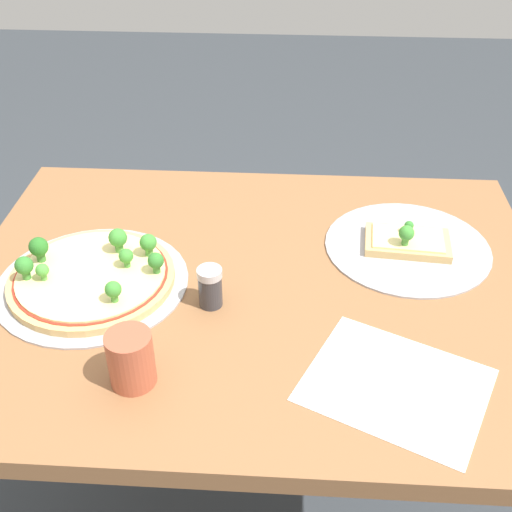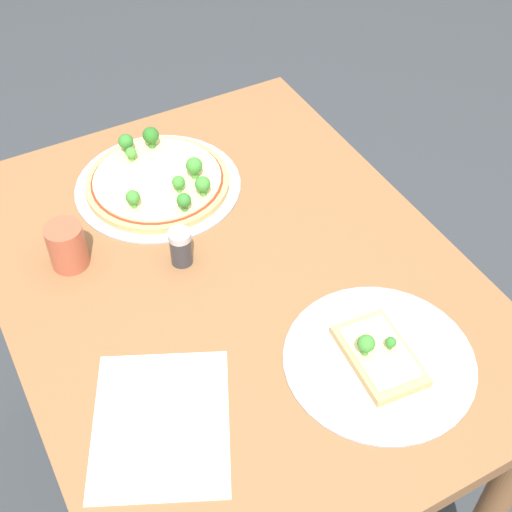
# 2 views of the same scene
# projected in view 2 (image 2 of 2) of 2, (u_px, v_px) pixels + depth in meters

# --- Properties ---
(ground_plane) EXTENTS (8.00, 8.00, 0.00)m
(ground_plane) POSITION_uv_depth(u_px,v_px,m) (239.00, 471.00, 1.86)
(ground_plane) COLOR #33383D
(dining_table) EXTENTS (1.06, 0.81, 0.77)m
(dining_table) POSITION_uv_depth(u_px,v_px,m) (233.00, 313.00, 1.39)
(dining_table) COLOR brown
(dining_table) RESTS_ON ground_plane
(pizza_tray_whole) EXTENTS (0.34, 0.34, 0.07)m
(pizza_tray_whole) POSITION_uv_depth(u_px,v_px,m) (158.00, 181.00, 1.46)
(pizza_tray_whole) COLOR #A3A3A8
(pizza_tray_whole) RESTS_ON dining_table
(pizza_tray_slice) EXTENTS (0.32, 0.32, 0.06)m
(pizza_tray_slice) POSITION_uv_depth(u_px,v_px,m) (379.00, 357.00, 1.16)
(pizza_tray_slice) COLOR #A3A3A8
(pizza_tray_slice) RESTS_ON dining_table
(drinking_cup) EXTENTS (0.07, 0.07, 0.09)m
(drinking_cup) POSITION_uv_depth(u_px,v_px,m) (67.00, 246.00, 1.29)
(drinking_cup) COLOR #AD5138
(drinking_cup) RESTS_ON dining_table
(condiment_shaker) EXTENTS (0.04, 0.04, 0.07)m
(condiment_shaker) POSITION_uv_depth(u_px,v_px,m) (181.00, 247.00, 1.30)
(condiment_shaker) COLOR #333338
(condiment_shaker) RESTS_ON dining_table
(paper_menu) EXTENTS (0.32, 0.30, 0.00)m
(paper_menu) POSITION_uv_depth(u_px,v_px,m) (161.00, 423.00, 1.09)
(paper_menu) COLOR white
(paper_menu) RESTS_ON dining_table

